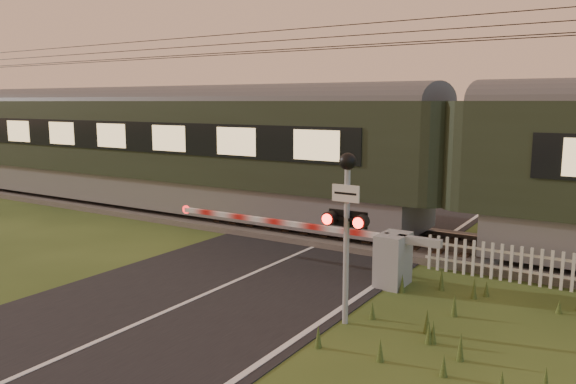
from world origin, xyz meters
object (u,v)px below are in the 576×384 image
Objects in this scene: crossing_signal at (347,208)px; picket_fence at (501,262)px; train at (457,163)px; boom_gate at (379,254)px.

crossing_signal reaches higher than picket_fence.
boom_gate is (-0.64, -3.52, -1.73)m from train.
crossing_signal reaches higher than boom_gate.
boom_gate reaches higher than picket_fence.
picket_fence is (2.26, 1.62, -0.22)m from boom_gate.
picket_fence is (1.62, -1.89, -1.95)m from train.
train is at bearing 79.60° from boom_gate.
picket_fence is at bearing -49.52° from train.
boom_gate is 2.91m from crossing_signal.
boom_gate is 2.79m from picket_fence.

